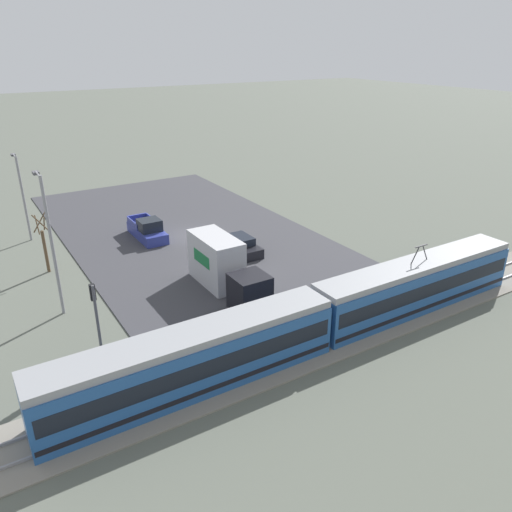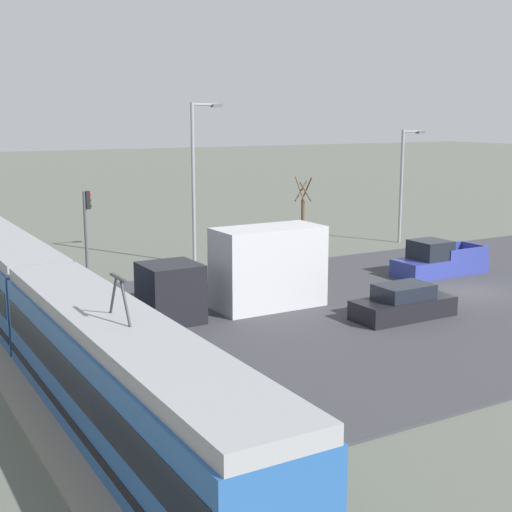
# 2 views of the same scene
# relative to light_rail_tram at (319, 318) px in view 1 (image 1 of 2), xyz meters

# --- Properties ---
(ground_plane) EXTENTS (320.00, 320.00, 0.00)m
(ground_plane) POSITION_rel_light_rail_tram_xyz_m (-1.01, -20.30, -1.67)
(ground_plane) COLOR #565B51
(road_surface) EXTENTS (20.77, 41.16, 0.08)m
(road_surface) POSITION_rel_light_rail_tram_xyz_m (-1.01, -20.30, -1.63)
(road_surface) COLOR #38383D
(road_surface) RESTS_ON ground
(rail_bed) EXTENTS (55.40, 4.40, 0.22)m
(rail_bed) POSITION_rel_light_rail_tram_xyz_m (-1.01, 0.00, -1.63)
(rail_bed) COLOR gray
(rail_bed) RESTS_ON ground
(light_rail_tram) EXTENTS (32.22, 2.55, 4.42)m
(light_rail_tram) POSITION_rel_light_rail_tram_xyz_m (0.00, 0.00, 0.00)
(light_rail_tram) COLOR #235193
(light_rail_tram) RESTS_ON ground
(box_truck) EXTENTS (2.34, 8.33, 3.63)m
(box_truck) POSITION_rel_light_rail_tram_xyz_m (1.43, -9.09, 0.08)
(box_truck) COLOR black
(box_truck) RESTS_ON ground
(pickup_truck) EXTENTS (2.03, 5.37, 1.93)m
(pickup_truck) POSITION_rel_light_rail_tram_xyz_m (2.50, -21.65, -0.87)
(pickup_truck) COLOR navy
(pickup_truck) RESTS_ON ground
(sedan_car_0) EXTENTS (1.86, 4.52, 1.45)m
(sedan_car_0) POSITION_rel_light_rail_tram_xyz_m (-2.99, -14.28, -1.00)
(sedan_car_0) COLOR black
(sedan_car_0) RESTS_ON ground
(traffic_light_pole) EXTENTS (0.28, 0.47, 4.67)m
(traffic_light_pole) POSITION_rel_light_rail_tram_xyz_m (11.44, -5.10, 1.39)
(traffic_light_pole) COLOR #47474C
(traffic_light_pole) RESTS_ON ground
(street_tree) EXTENTS (1.15, 0.95, 4.84)m
(street_tree) POSITION_rel_light_rail_tram_xyz_m (11.64, -18.95, 0.53)
(street_tree) COLOR brown
(street_tree) RESTS_ON ground
(street_lamp_near_crossing) EXTENTS (0.36, 1.95, 9.30)m
(street_lamp_near_crossing) POSITION_rel_light_rail_tram_xyz_m (12.12, -11.82, 3.61)
(street_lamp_near_crossing) COLOR gray
(street_lamp_near_crossing) RESTS_ON ground
(street_lamp_mid_block) EXTENTS (0.36, 1.95, 7.64)m
(street_lamp_mid_block) POSITION_rel_light_rail_tram_xyz_m (11.63, -27.13, 2.76)
(street_lamp_mid_block) COLOR gray
(street_lamp_mid_block) RESTS_ON ground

